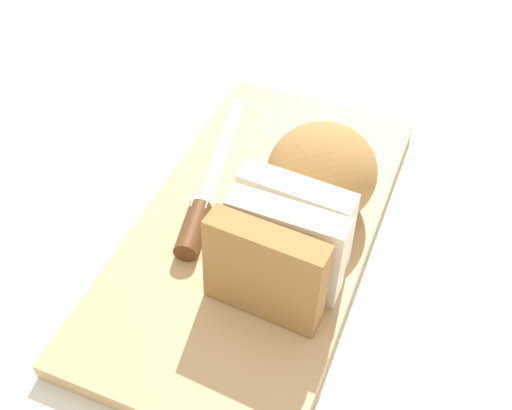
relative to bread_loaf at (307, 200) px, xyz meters
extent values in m
plane|color=silver|center=(0.01, -0.05, -0.07)|extent=(3.00, 3.00, 0.00)
cube|color=tan|center=(0.01, -0.05, -0.06)|extent=(0.48, 0.26, 0.02)
ellipsoid|color=#A8753D|center=(-0.05, 0.00, 0.00)|extent=(0.12, 0.12, 0.10)
cube|color=#F2E8CC|center=(0.03, 0.00, 0.00)|extent=(0.03, 0.12, 0.10)
cube|color=#F2E8CC|center=(0.07, 0.00, 0.00)|extent=(0.03, 0.12, 0.10)
cube|color=#A8753D|center=(0.10, 0.00, 0.00)|extent=(0.04, 0.12, 0.10)
cube|color=silver|center=(-0.08, -0.14, -0.05)|extent=(0.21, 0.07, 0.00)
cylinder|color=#593319|center=(0.06, -0.11, -0.04)|extent=(0.07, 0.04, 0.03)
cube|color=silver|center=(0.02, -0.11, -0.04)|extent=(0.02, 0.02, 0.02)
sphere|color=#996633|center=(-0.01, -0.02, -0.05)|extent=(0.00, 0.00, 0.00)
sphere|color=#996633|center=(0.00, -0.02, -0.05)|extent=(0.01, 0.01, 0.01)
camera|label=1|loc=(0.42, 0.13, 0.46)|focal=43.61mm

